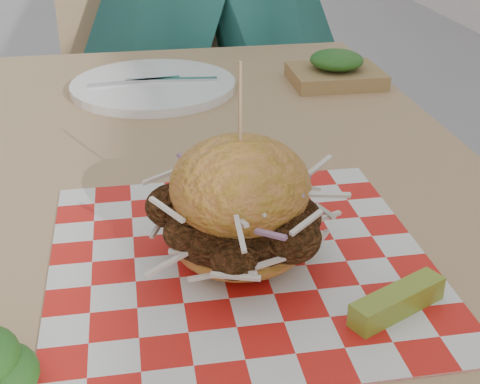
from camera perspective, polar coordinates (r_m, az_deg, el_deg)
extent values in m
cube|color=tan|center=(0.80, -5.88, -0.64)|extent=(0.80, 1.20, 0.04)
cylinder|color=#333338|center=(1.50, 6.14, -2.78)|extent=(0.05, 0.05, 0.71)
cube|color=tan|center=(1.73, -7.81, 4.79)|extent=(0.44, 0.44, 0.04)
cube|color=tan|center=(1.85, -8.24, 14.34)|extent=(0.42, 0.06, 0.50)
cylinder|color=#333338|center=(1.69, -13.48, -5.26)|extent=(0.03, 0.03, 0.43)
cylinder|color=#333338|center=(1.68, -1.21, -4.67)|extent=(0.03, 0.03, 0.43)
cylinder|color=#333338|center=(2.01, -12.48, 0.23)|extent=(0.03, 0.03, 0.43)
cylinder|color=#333338|center=(2.00, -2.17, 0.76)|extent=(0.03, 0.03, 0.43)
cube|color=red|center=(0.64, 0.00, -5.86)|extent=(0.36, 0.36, 0.00)
ellipsoid|color=#C77B38|center=(0.63, 0.00, -4.10)|extent=(0.13, 0.13, 0.04)
ellipsoid|color=brown|center=(0.62, 0.00, -2.74)|extent=(0.14, 0.13, 0.07)
ellipsoid|color=#C77B38|center=(0.60, 0.00, 0.54)|extent=(0.13, 0.13, 0.09)
cylinder|color=tan|center=(0.58, 0.00, 6.46)|extent=(0.00, 0.00, 0.10)
cube|color=olive|center=(0.59, 13.28, -9.07)|extent=(0.10, 0.06, 0.02)
cylinder|color=white|center=(1.12, -7.41, 8.98)|extent=(0.27, 0.27, 0.01)
cube|color=silver|center=(1.12, -8.99, 9.30)|extent=(0.15, 0.03, 0.00)
cube|color=silver|center=(1.12, -5.88, 9.52)|extent=(0.15, 0.03, 0.00)
cube|color=olive|center=(1.16, 8.16, 9.78)|extent=(0.15, 0.12, 0.02)
ellipsoid|color=#154C17|center=(1.15, 8.25, 11.10)|extent=(0.09, 0.09, 0.03)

